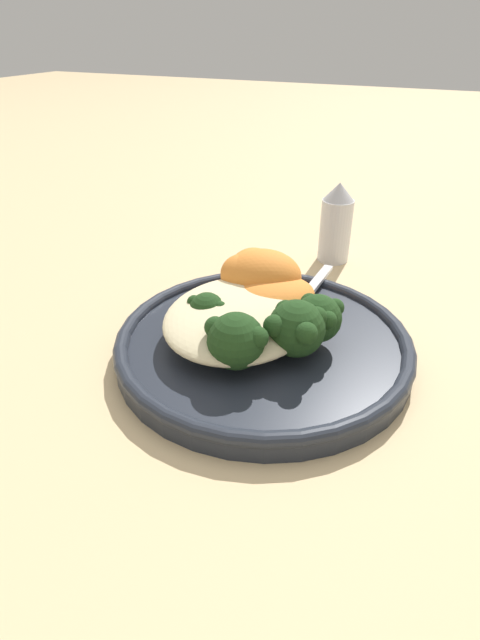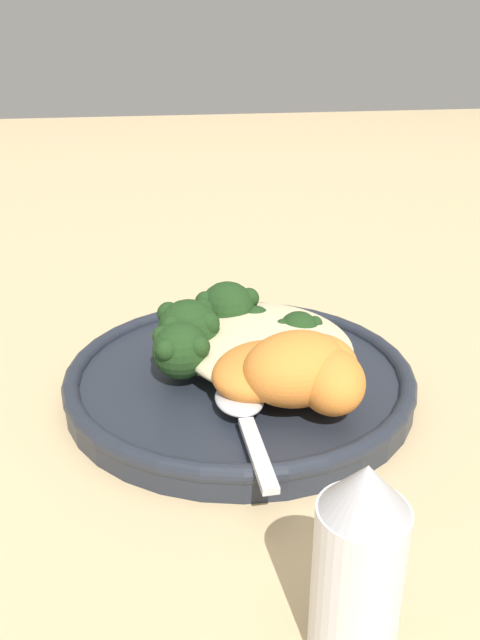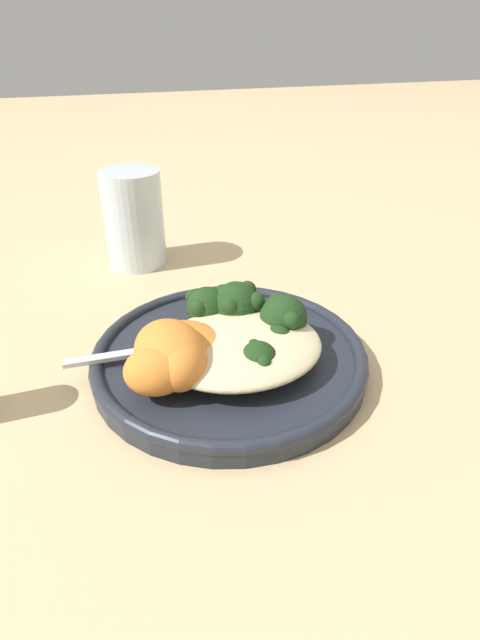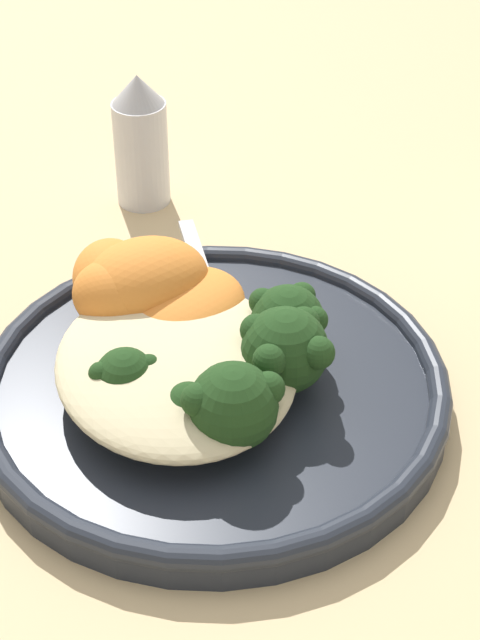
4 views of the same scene
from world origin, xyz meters
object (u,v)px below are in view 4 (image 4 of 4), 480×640
object	(u,v)px
sweet_potato_chunk_0	(187,309)
quinoa_mound	(176,364)
salt_shaker	(141,141)
broccoli_stalk_4	(278,322)
broccoli_stalk_0	(143,366)
broccoli_stalk_3	(276,351)
broccoli_stalk_2	(228,398)
sweet_potato_chunk_3	(146,282)
plate	(214,389)
broccoli_stalk_1	(188,381)
sweet_potato_chunk_1	(110,277)
spoon	(209,293)
sweet_potato_chunk_2	(119,296)

from	to	relation	value
sweet_potato_chunk_0	quinoa_mound	bearing A→B (deg)	160.76
sweet_potato_chunk_0	salt_shaker	size ratio (longest dim) A/B	0.79
broccoli_stalk_4	salt_shaker	distance (m)	0.21
quinoa_mound	broccoli_stalk_0	size ratio (longest dim) A/B	2.02
broccoli_stalk_3	salt_shaker	xyz separation A→B (m)	(0.23, 0.03, 0.00)
broccoli_stalk_2	salt_shaker	size ratio (longest dim) A/B	1.24
broccoli_stalk_0	quinoa_mound	bearing A→B (deg)	130.38
sweet_potato_chunk_0	sweet_potato_chunk_3	distance (m)	0.03
plate	quinoa_mound	bearing A→B (deg)	99.06
broccoli_stalk_0	broccoli_stalk_1	bearing A→B (deg)	102.86
sweet_potato_chunk_0	sweet_potato_chunk_1	world-z (taller)	sweet_potato_chunk_1
salt_shaker	quinoa_mound	bearing A→B (deg)	174.57
broccoli_stalk_0	sweet_potato_chunk_3	bearing A→B (deg)	-145.42
broccoli_stalk_1	sweet_potato_chunk_1	xyz separation A→B (m)	(0.08, 0.02, 0.01)
plate	sweet_potato_chunk_0	size ratio (longest dim) A/B	3.42
sweet_potato_chunk_3	spoon	xyz separation A→B (m)	(0.01, -0.04, -0.02)
broccoli_stalk_3	salt_shaker	world-z (taller)	salt_shaker
broccoli_stalk_2	sweet_potato_chunk_2	xyz separation A→B (m)	(0.09, 0.04, 0.00)
broccoli_stalk_3	broccoli_stalk_4	size ratio (longest dim) A/B	1.17
broccoli_stalk_2	sweet_potato_chunk_1	size ratio (longest dim) A/B	2.21
sweet_potato_chunk_1	spoon	world-z (taller)	sweet_potato_chunk_1
broccoli_stalk_1	sweet_potato_chunk_1	size ratio (longest dim) A/B	2.18
broccoli_stalk_1	broccoli_stalk_4	size ratio (longest dim) A/B	1.39
plate	sweet_potato_chunk_2	distance (m)	0.07
plate	sweet_potato_chunk_3	size ratio (longest dim) A/B	3.53
plate	broccoli_stalk_0	size ratio (longest dim) A/B	3.49
broccoli_stalk_4	quinoa_mound	bearing A→B (deg)	-149.19
broccoli_stalk_4	salt_shaker	world-z (taller)	salt_shaker
broccoli_stalk_2	spoon	size ratio (longest dim) A/B	1.04
plate	broccoli_stalk_2	size ratio (longest dim) A/B	2.17
broccoli_stalk_0	sweet_potato_chunk_0	distance (m)	0.05
broccoli_stalk_3	sweet_potato_chunk_3	world-z (taller)	sweet_potato_chunk_3
quinoa_mound	sweet_potato_chunk_1	bearing A→B (deg)	16.35
broccoli_stalk_3	quinoa_mound	bearing A→B (deg)	-147.20
broccoli_stalk_2	sweet_potato_chunk_0	bearing A→B (deg)	176.77
broccoli_stalk_3	spoon	distance (m)	0.08
broccoli_stalk_0	salt_shaker	distance (m)	0.22
spoon	broccoli_stalk_3	bearing A→B (deg)	-166.28
sweet_potato_chunk_0	broccoli_stalk_1	bearing A→B (deg)	168.46
broccoli_stalk_3	sweet_potato_chunk_2	bearing A→B (deg)	-177.13
spoon	plate	bearing A→B (deg)	170.82
spoon	sweet_potato_chunk_2	bearing A→B (deg)	105.74
plate	sweet_potato_chunk_3	world-z (taller)	sweet_potato_chunk_3
plate	broccoli_stalk_0	xyz separation A→B (m)	(-0.00, 0.04, 0.02)
broccoli_stalk_4	sweet_potato_chunk_0	size ratio (longest dim) A/B	1.12
broccoli_stalk_3	sweet_potato_chunk_0	distance (m)	0.06
broccoli_stalk_4	salt_shaker	size ratio (longest dim) A/B	0.88
plate	broccoli_stalk_3	distance (m)	0.05
sweet_potato_chunk_3	broccoli_stalk_1	bearing A→B (deg)	-173.84
broccoli_stalk_2	sweet_potato_chunk_3	xyz separation A→B (m)	(0.10, 0.02, 0.00)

